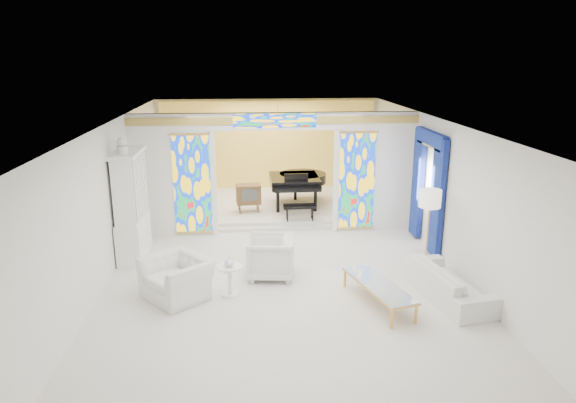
{
  "coord_description": "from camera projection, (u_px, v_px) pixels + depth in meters",
  "views": [
    {
      "loc": [
        -0.72,
        -10.32,
        4.32
      ],
      "look_at": [
        0.17,
        0.2,
        1.3
      ],
      "focal_mm": 32.0,
      "sensor_mm": 36.0,
      "label": 1
    }
  ],
  "objects": [
    {
      "name": "gold_curtain_back",
      "position": [
        268.0,
        147.0,
        16.36
      ],
      "size": [
        6.7,
        0.1,
        2.9
      ],
      "primitive_type": "cube",
      "color": "#EBCF51",
      "rests_on": "wall_back"
    },
    {
      "name": "blue_drapes",
      "position": [
        428.0,
        180.0,
        11.65
      ],
      "size": [
        0.14,
        1.85,
        2.65
      ],
      "color": "navy",
      "rests_on": "wall_right"
    },
    {
      "name": "side_table",
      "position": [
        230.0,
        276.0,
        9.49
      ],
      "size": [
        0.6,
        0.6,
        0.58
      ],
      "rotation": [
        0.0,
        0.0,
        -0.37
      ],
      "color": "white",
      "rests_on": "floor"
    },
    {
      "name": "grand_piano",
      "position": [
        298.0,
        180.0,
        14.61
      ],
      "size": [
        1.64,
        2.58,
        1.04
      ],
      "rotation": [
        0.0,
        0.0,
        0.01
      ],
      "color": "black",
      "rests_on": "alcove_platform"
    },
    {
      "name": "stained_glass_right",
      "position": [
        357.0,
        181.0,
        12.75
      ],
      "size": [
        0.9,
        0.04,
        2.4
      ],
      "primitive_type": "cube",
      "color": "gold",
      "rests_on": "partition_wall"
    },
    {
      "name": "armchair_left",
      "position": [
        177.0,
        278.0,
        9.42
      ],
      "size": [
        1.52,
        1.53,
        0.75
      ],
      "primitive_type": "imported",
      "rotation": [
        0.0,
        0.0,
        -0.86
      ],
      "color": "white",
      "rests_on": "floor"
    },
    {
      "name": "stained_glass_transom",
      "position": [
        275.0,
        121.0,
        12.17
      ],
      "size": [
        2.0,
        0.04,
        0.34
      ],
      "primitive_type": "cube",
      "color": "gold",
      "rests_on": "partition_wall"
    },
    {
      "name": "coffee_table",
      "position": [
        378.0,
        285.0,
        9.14
      ],
      "size": [
        1.03,
        1.89,
        0.4
      ],
      "rotation": [
        0.0,
        0.0,
        0.28
      ],
      "color": "silver",
      "rests_on": "floor"
    },
    {
      "name": "alcove_platform",
      "position": [
        271.0,
        205.0,
        15.04
      ],
      "size": [
        6.8,
        3.8,
        0.18
      ],
      "primitive_type": "cube",
      "color": "silver",
      "rests_on": "floor"
    },
    {
      "name": "partition_wall",
      "position": [
        275.0,
        168.0,
        12.59
      ],
      "size": [
        7.0,
        0.22,
        3.0
      ],
      "color": "white",
      "rests_on": "floor"
    },
    {
      "name": "wall_front",
      "position": [
        324.0,
        357.0,
        4.98
      ],
      "size": [
        7.0,
        0.02,
        3.0
      ],
      "primitive_type": "cube",
      "color": "white",
      "rests_on": "floor"
    },
    {
      "name": "floor_lamp",
      "position": [
        430.0,
        203.0,
        10.13
      ],
      "size": [
        0.49,
        0.49,
        1.77
      ],
      "rotation": [
        0.0,
        0.0,
        -0.13
      ],
      "color": "#DD9F4D",
      "rests_on": "floor"
    },
    {
      "name": "floor",
      "position": [
        281.0,
        262.0,
        11.14
      ],
      "size": [
        12.0,
        12.0,
        0.0
      ],
      "primitive_type": "plane",
      "color": "silver",
      "rests_on": "ground"
    },
    {
      "name": "chandelier",
      "position": [
        278.0,
        121.0,
        14.28
      ],
      "size": [
        0.48,
        0.48,
        0.3
      ],
      "primitive_type": "cylinder",
      "color": "#DD9F4D",
      "rests_on": "ceiling"
    },
    {
      "name": "armchair_right",
      "position": [
        270.0,
        257.0,
        10.29
      ],
      "size": [
        1.02,
        0.99,
        0.84
      ],
      "primitive_type": "imported",
      "rotation": [
        0.0,
        0.0,
        -1.68
      ],
      "color": "silver",
      "rests_on": "floor"
    },
    {
      "name": "vase",
      "position": [
        229.0,
        261.0,
        9.41
      ],
      "size": [
        0.18,
        0.18,
        0.19
      ],
      "primitive_type": "imported",
      "rotation": [
        0.0,
        0.0,
        -0.0
      ],
      "color": "silver",
      "rests_on": "side_table"
    },
    {
      "name": "wall_right",
      "position": [
        443.0,
        192.0,
        11.01
      ],
      "size": [
        0.02,
        12.0,
        3.0
      ],
      "primitive_type": "cube",
      "color": "white",
      "rests_on": "floor"
    },
    {
      "name": "ceiling",
      "position": [
        281.0,
        123.0,
        10.31
      ],
      "size": [
        7.0,
        12.0,
        0.02
      ],
      "primitive_type": "cube",
      "color": "white",
      "rests_on": "wall_back"
    },
    {
      "name": "wall_back",
      "position": [
        268.0,
        146.0,
        16.47
      ],
      "size": [
        7.0,
        0.02,
        3.0
      ],
      "primitive_type": "cube",
      "color": "white",
      "rests_on": "floor"
    },
    {
      "name": "wall_left",
      "position": [
        110.0,
        199.0,
        10.44
      ],
      "size": [
        0.02,
        12.0,
        3.0
      ],
      "primitive_type": "cube",
      "color": "white",
      "rests_on": "floor"
    },
    {
      "name": "tv_console",
      "position": [
        248.0,
        194.0,
        13.96
      ],
      "size": [
        0.69,
        0.5,
        0.76
      ],
      "rotation": [
        0.0,
        0.0,
        0.1
      ],
      "color": "brown",
      "rests_on": "alcove_platform"
    },
    {
      "name": "china_cabinet",
      "position": [
        131.0,
        206.0,
        11.13
      ],
      "size": [
        0.56,
        1.46,
        2.72
      ],
      "color": "white",
      "rests_on": "floor"
    },
    {
      "name": "sofa",
      "position": [
        449.0,
        282.0,
        9.42
      ],
      "size": [
        1.14,
        2.18,
        0.61
      ],
      "primitive_type": "imported",
      "rotation": [
        0.0,
        0.0,
        1.74
      ],
      "color": "white",
      "rests_on": "floor"
    },
    {
      "name": "stained_glass_left",
      "position": [
        192.0,
        184.0,
        12.43
      ],
      "size": [
        0.9,
        0.04,
        2.4
      ],
      "primitive_type": "cube",
      "color": "gold",
      "rests_on": "partition_wall"
    }
  ]
}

